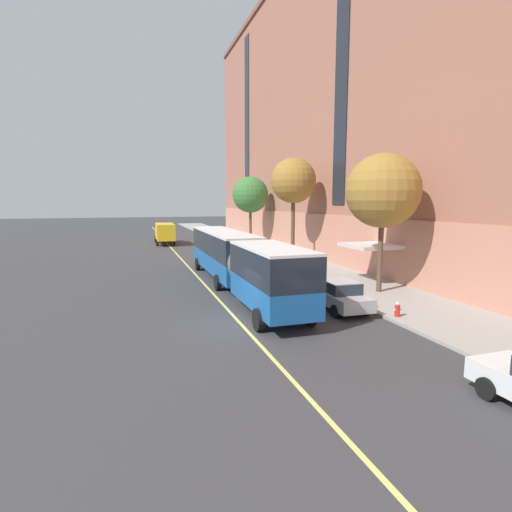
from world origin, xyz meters
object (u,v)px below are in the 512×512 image
(street_tree_far_downtown, at_px, (250,195))
(fire_hydrant, at_px, (397,309))
(parked_car_white_3, at_px, (215,240))
(parked_car_champagne_5, at_px, (275,265))
(street_tree_far_uptown, at_px, (293,181))
(parked_car_silver_2, at_px, (338,294))
(city_bus, at_px, (237,258))
(parked_car_silver_4, at_px, (232,247))
(box_truck, at_px, (165,232))
(street_tree_mid_block, at_px, (383,191))

(street_tree_far_downtown, height_order, fire_hydrant, street_tree_far_downtown)
(parked_car_white_3, relative_size, street_tree_far_downtown, 0.55)
(parked_car_white_3, height_order, parked_car_champagne_5, same)
(street_tree_far_uptown, bearing_deg, parked_car_champagne_5, -123.88)
(parked_car_silver_2, distance_m, parked_car_champagne_5, 9.90)
(city_bus, distance_m, parked_car_silver_2, 7.32)
(parked_car_silver_4, height_order, box_truck, box_truck)
(box_truck, xyz_separation_m, street_tree_mid_block, (9.91, -32.77, 4.57))
(parked_car_silver_4, distance_m, parked_car_champagne_5, 12.72)
(parked_car_silver_2, xyz_separation_m, street_tree_mid_block, (4.09, 2.31, 5.38))
(street_tree_mid_block, distance_m, fire_hydrant, 7.82)
(street_tree_mid_block, bearing_deg, box_truck, 106.83)
(box_truck, bearing_deg, parked_car_champagne_5, -76.64)
(parked_car_white_3, height_order, street_tree_far_downtown, street_tree_far_downtown)
(city_bus, xyz_separation_m, street_tree_far_downtown, (7.88, 23.07, 4.33))
(street_tree_far_uptown, height_order, street_tree_far_downtown, street_tree_far_uptown)
(parked_car_silver_4, xyz_separation_m, street_tree_far_uptown, (4.07, -6.86, 6.59))
(city_bus, relative_size, fire_hydrant, 27.05)
(box_truck, xyz_separation_m, street_tree_far_uptown, (9.91, -19.32, 5.78))
(parked_car_white_3, distance_m, parked_car_silver_4, 7.89)
(parked_car_silver_2, bearing_deg, city_bus, 121.68)
(parked_car_silver_2, bearing_deg, street_tree_far_uptown, 75.46)
(parked_car_white_3, xyz_separation_m, parked_car_silver_4, (0.07, -7.89, -0.00))
(parked_car_silver_2, relative_size, street_tree_mid_block, 0.58)
(parked_car_silver_2, xyz_separation_m, fire_hydrant, (1.76, -2.54, -0.29))
(street_tree_far_downtown, bearing_deg, street_tree_far_uptown, -90.00)
(parked_car_white_3, distance_m, box_truck, 7.40)
(parked_car_silver_4, height_order, fire_hydrant, parked_car_silver_4)
(parked_car_white_3, xyz_separation_m, street_tree_far_uptown, (4.15, -14.75, 6.59))
(street_tree_mid_block, bearing_deg, parked_car_silver_2, -150.53)
(street_tree_far_downtown, bearing_deg, city_bus, -108.86)
(fire_hydrant, bearing_deg, city_bus, 122.58)
(box_truck, bearing_deg, parked_car_white_3, -38.41)
(parked_car_white_3, xyz_separation_m, fire_hydrant, (1.82, -33.05, -0.29))
(parked_car_silver_4, distance_m, street_tree_far_downtown, 9.54)
(city_bus, bearing_deg, street_tree_mid_block, -25.93)
(street_tree_mid_block, xyz_separation_m, fire_hydrant, (-2.33, -4.85, -5.67))
(parked_car_silver_4, relative_size, street_tree_mid_block, 0.51)
(parked_car_champagne_5, bearing_deg, box_truck, 103.36)
(parked_car_champagne_5, xyz_separation_m, street_tree_mid_block, (3.93, -7.59, 5.38))
(street_tree_mid_block, bearing_deg, parked_car_white_3, 98.36)
(parked_car_silver_2, height_order, parked_car_white_3, same)
(parked_car_silver_2, xyz_separation_m, parked_car_champagne_5, (0.16, 9.90, -0.00))
(street_tree_mid_block, relative_size, street_tree_far_downtown, 0.98)
(city_bus, distance_m, street_tree_mid_block, 9.69)
(parked_car_silver_2, bearing_deg, fire_hydrant, -55.32)
(parked_car_champagne_5, distance_m, street_tree_far_uptown, 9.65)
(parked_car_champagne_5, height_order, box_truck, box_truck)
(city_bus, relative_size, parked_car_silver_2, 4.09)
(street_tree_mid_block, bearing_deg, city_bus, 154.07)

